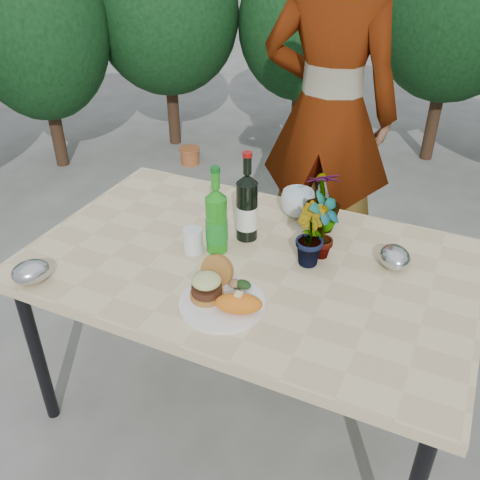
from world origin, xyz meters
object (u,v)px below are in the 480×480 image
at_px(dinner_plate, 222,303).
at_px(patio_table, 249,272).
at_px(person, 328,113).
at_px(wine_bottle, 247,208).

bearing_deg(dinner_plate, patio_table, 95.75).
height_order(patio_table, dinner_plate, dinner_plate).
relative_size(patio_table, person, 0.84).
relative_size(patio_table, dinner_plate, 5.71).
bearing_deg(patio_table, person, 92.71).
distance_m(dinner_plate, wine_bottle, 0.44).
xyz_separation_m(patio_table, wine_bottle, (-0.07, 0.13, 0.19)).
distance_m(wine_bottle, person, 0.95).
height_order(patio_table, wine_bottle, wine_bottle).
distance_m(patio_table, wine_bottle, 0.24).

